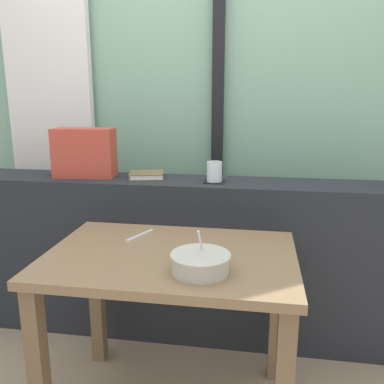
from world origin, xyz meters
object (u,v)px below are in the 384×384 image
at_px(throw_pillow, 84,153).
at_px(fork_utensil, 140,235).
at_px(juice_glass, 214,172).
at_px(soup_bowl, 200,263).
at_px(breakfast_table, 171,283).
at_px(closed_book, 146,175).
at_px(coaster_square, 214,182).

relative_size(throw_pillow, fork_utensil, 1.88).
xyz_separation_m(juice_glass, fork_utensil, (-0.28, -0.40, -0.21)).
bearing_deg(soup_bowl, fork_utensil, 133.99).
xyz_separation_m(breakfast_table, juice_glass, (0.11, 0.57, 0.34)).
xyz_separation_m(closed_book, fork_utensil, (0.09, -0.46, -0.17)).
height_order(closed_book, fork_utensil, closed_book).
bearing_deg(fork_utensil, juice_glass, 79.07).
distance_m(breakfast_table, coaster_square, 0.65).
height_order(coaster_square, throw_pillow, throw_pillow).
relative_size(coaster_square, closed_book, 0.47).
bearing_deg(closed_book, fork_utensil, -78.45).
bearing_deg(breakfast_table, fork_utensil, 134.92).
relative_size(juice_glass, throw_pillow, 0.32).
height_order(breakfast_table, juice_glass, juice_glass).
distance_m(breakfast_table, fork_utensil, 0.28).
distance_m(throw_pillow, fork_utensil, 0.67).
distance_m(juice_glass, soup_bowl, 0.74).
relative_size(breakfast_table, throw_pillow, 3.02).
bearing_deg(coaster_square, fork_utensil, -124.99).
height_order(juice_glass, soup_bowl, juice_glass).
distance_m(closed_book, fork_utensil, 0.50).
height_order(throw_pillow, fork_utensil, throw_pillow).
distance_m(coaster_square, throw_pillow, 0.71).
height_order(coaster_square, juice_glass, juice_glass).
distance_m(breakfast_table, juice_glass, 0.67).
bearing_deg(breakfast_table, juice_glass, 79.43).
distance_m(juice_glass, throw_pillow, 0.71).
distance_m(juice_glass, closed_book, 0.38).
bearing_deg(throw_pillow, juice_glass, -2.17).
distance_m(throw_pillow, soup_bowl, 1.08).
relative_size(coaster_square, fork_utensil, 0.59).
relative_size(juice_glass, fork_utensil, 0.59).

